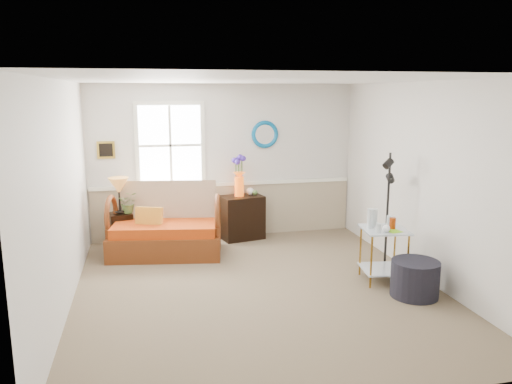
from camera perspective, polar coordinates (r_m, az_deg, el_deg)
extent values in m
cube|color=#76674A|center=(6.45, 0.19, -11.04)|extent=(4.50, 5.00, 0.01)
cube|color=white|center=(5.97, 0.21, 12.71)|extent=(4.50, 5.00, 0.01)
cube|color=silver|center=(8.50, -3.63, 3.49)|extent=(4.50, 0.01, 2.60)
cube|color=silver|center=(3.76, 8.92, -6.72)|extent=(4.50, 0.01, 2.60)
cube|color=silver|center=(5.99, -21.25, -0.57)|extent=(0.01, 5.00, 2.60)
cube|color=silver|center=(6.94, 18.62, 1.13)|extent=(0.01, 5.00, 2.60)
cube|color=tan|center=(8.64, -3.54, -2.12)|extent=(4.46, 0.02, 0.90)
cube|color=white|center=(8.53, -3.57, 0.93)|extent=(4.46, 0.04, 0.06)
cube|color=#B58F31|center=(8.36, -16.77, 4.63)|extent=(0.28, 0.03, 0.28)
torus|color=#077AC1|center=(8.57, 1.01, 6.60)|extent=(0.47, 0.07, 0.47)
imported|color=#507136|center=(8.07, -14.34, -1.40)|extent=(0.32, 0.35, 0.26)
cylinder|color=black|center=(6.47, 17.70, -9.41)|extent=(0.75, 0.75, 0.45)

